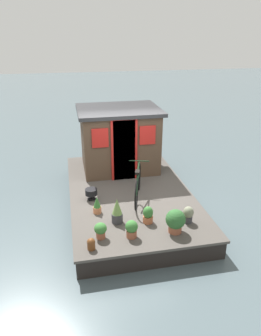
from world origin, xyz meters
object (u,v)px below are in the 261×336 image
(potted_plant_geranium, at_px, (101,230))
(potted_plant_basil, at_px, (117,211))
(houseboat_cabin, at_px, (119,139))
(potted_plant_thyme, at_px, (176,221))
(potted_plant_succulent, at_px, (132,229))
(potted_plant_mint, at_px, (148,215))
(potted_plant_ivy, at_px, (97,205))
(bicycle, at_px, (138,184))
(mooring_bollard, at_px, (91,244))
(potted_plant_fern, at_px, (188,214))
(charcoal_grill, at_px, (91,192))

(potted_plant_geranium, bearing_deg, potted_plant_basil, -40.05)
(houseboat_cabin, distance_m, potted_plant_thyme, 3.65)
(potted_plant_geranium, relative_size, potted_plant_succulent, 0.90)
(potted_plant_mint, relative_size, potted_plant_ivy, 0.92)
(bicycle, distance_m, mooring_bollard, 2.22)
(potted_plant_mint, relative_size, potted_plant_thyme, 0.75)
(potted_plant_ivy, distance_m, mooring_bollard, 1.32)
(potted_plant_basil, relative_size, potted_plant_ivy, 1.38)
(potted_plant_mint, bearing_deg, mooring_bollard, 117.83)
(potted_plant_ivy, bearing_deg, potted_plant_mint, -120.47)
(potted_plant_fern, height_order, charcoal_grill, potted_plant_fern)
(potted_plant_thyme, height_order, mooring_bollard, potted_plant_thyme)
(houseboat_cabin, height_order, potted_plant_geranium, houseboat_cabin)
(potted_plant_basil, relative_size, mooring_bollard, 2.45)
(potted_plant_thyme, xyz_separation_m, charcoal_grill, (1.73, 1.57, -0.08))
(mooring_bollard, bearing_deg, potted_plant_thyme, -82.80)
(potted_plant_geranium, distance_m, potted_plant_mint, 1.13)
(potted_plant_thyme, distance_m, potted_plant_fern, 0.50)
(potted_plant_basil, xyz_separation_m, potted_plant_mint, (-0.14, -0.65, -0.09))
(houseboat_cabin, bearing_deg, potted_plant_geranium, 164.28)
(bicycle, distance_m, potted_plant_fern, 1.53)
(potted_plant_geranium, distance_m, potted_plant_fern, 1.94)
(bicycle, height_order, potted_plant_ivy, bicycle)
(potted_plant_thyme, bearing_deg, potted_plant_mint, 45.10)
(potted_plant_ivy, bearing_deg, potted_plant_succulent, -151.30)
(potted_plant_basil, bearing_deg, mooring_bollard, 142.09)
(potted_plant_basil, distance_m, potted_plant_succulent, 0.63)
(potted_plant_basil, distance_m, mooring_bollard, 1.05)
(potted_plant_geranium, height_order, mooring_bollard, potted_plant_geranium)
(houseboat_cabin, relative_size, mooring_bollard, 9.92)
(mooring_bollard, bearing_deg, potted_plant_fern, -76.57)
(potted_plant_thyme, relative_size, potted_plant_ivy, 1.22)
(potted_plant_basil, distance_m, charcoal_grill, 1.23)
(potted_plant_thyme, xyz_separation_m, potted_plant_fern, (0.29, -0.39, -0.08))
(potted_plant_geranium, bearing_deg, potted_plant_ivy, -1.90)
(potted_plant_succulent, bearing_deg, houseboat_cabin, -5.74)
(potted_plant_geranium, relative_size, charcoal_grill, 1.14)
(houseboat_cabin, height_order, mooring_bollard, houseboat_cabin)
(houseboat_cabin, distance_m, potted_plant_ivy, 2.74)
(charcoal_grill, xyz_separation_m, mooring_bollard, (-1.95, 0.18, -0.07))
(charcoal_grill, bearing_deg, potted_plant_thyme, -137.69)
(potted_plant_mint, bearing_deg, potted_plant_thyme, -134.90)
(potted_plant_mint, xyz_separation_m, mooring_bollard, (-0.68, 1.29, -0.07))
(potted_plant_succulent, distance_m, potted_plant_fern, 1.34)
(bicycle, bearing_deg, potted_plant_fern, -146.48)
(houseboat_cabin, xyz_separation_m, potted_plant_geranium, (-3.45, 0.97, -0.74))
(houseboat_cabin, xyz_separation_m, charcoal_grill, (-1.82, 1.01, -0.73))
(potted_plant_fern, distance_m, mooring_bollard, 2.21)
(potted_plant_fern, bearing_deg, potted_plant_ivy, 67.64)
(potted_plant_succulent, height_order, charcoal_grill, potted_plant_succulent)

